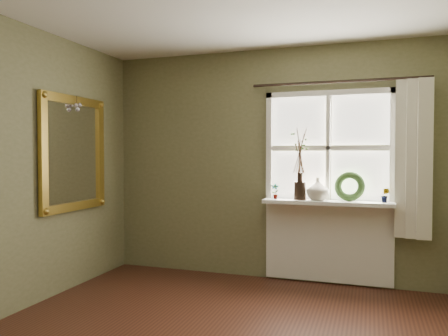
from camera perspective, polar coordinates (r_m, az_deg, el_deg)
name	(u,v)px	position (r m, az deg, el deg)	size (l,w,h in m)	color
wall_back	(279,164)	(5.00, 7.24, 0.51)	(4.00, 0.10, 2.60)	#6B6B47
window_frame	(328,148)	(4.85, 13.47, 2.55)	(1.36, 0.06, 1.24)	white
window_sill	(327,203)	(4.77, 13.30, -4.41)	(1.36, 0.26, 0.04)	white
window_apron	(328,242)	(4.95, 13.38, -9.35)	(1.36, 0.04, 0.88)	white
dark_jug	(300,191)	(4.80, 9.88, -2.93)	(0.13, 0.13, 0.20)	black
cream_vase	(318,189)	(4.77, 12.12, -2.69)	(0.23, 0.23, 0.24)	beige
wreath	(350,190)	(4.78, 16.08, -2.73)	(0.32, 0.32, 0.08)	#2C4A21
potted_plant_left	(275,191)	(4.85, 6.69, -3.03)	(0.09, 0.06, 0.17)	#2C4A21
potted_plant_right	(385,195)	(4.74, 20.31, -3.35)	(0.08, 0.07, 0.15)	#2C4A21
curtain	(413,159)	(4.75, 23.49, 1.08)	(0.36, 0.12, 1.59)	beige
curtain_rod	(338,82)	(4.85, 14.67, 10.86)	(0.03, 0.03, 1.84)	black
gilt_mirror	(74,153)	(4.83, -19.02, 1.86)	(0.10, 1.00, 1.20)	white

